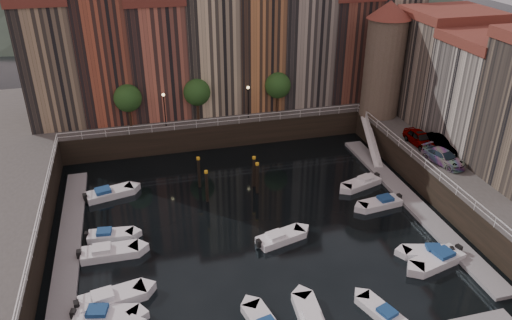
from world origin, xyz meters
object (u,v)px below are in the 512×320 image
object	(u,v)px
corner_tower	(384,58)
mooring_pilings	(229,178)
car_a	(420,139)
boat_left_2	(109,252)
car_b	(441,145)
car_c	(443,158)
gangway	(371,139)
boat_left_0	(105,315)
boat_left_1	(111,298)

from	to	relation	value
corner_tower	mooring_pilings	size ratio (longest dim) A/B	2.33
car_a	boat_left_2	bearing A→B (deg)	-170.17
corner_tower	car_b	bearing A→B (deg)	-81.61
mooring_pilings	car_a	xyz separation A→B (m)	(21.03, -0.52, 2.13)
mooring_pilings	car_c	xyz separation A→B (m)	(21.03, -5.01, 2.06)
boat_left_2	car_b	size ratio (longest dim) A/B	1.04
mooring_pilings	boat_left_2	bearing A→B (deg)	-147.06
mooring_pilings	car_b	distance (m)	22.68
gangway	boat_left_2	size ratio (longest dim) A/B	1.66
gangway	car_a	distance (m)	6.06
corner_tower	gangway	size ratio (longest dim) A/B	1.66
boat_left_0	car_a	xyz separation A→B (m)	(33.32, 14.67, 3.41)
boat_left_2	car_c	size ratio (longest dim) A/B	1.03
gangway	boat_left_1	distance (m)	34.75
corner_tower	boat_left_2	world-z (taller)	corner_tower
boat_left_0	boat_left_1	distance (m)	1.70
boat_left_0	mooring_pilings	bearing A→B (deg)	63.90
mooring_pilings	boat_left_2	distance (m)	14.42
boat_left_2	car_b	xyz separation A→B (m)	(34.51, 5.40, 3.40)
mooring_pilings	car_b	size ratio (longest dim) A/B	1.23
boat_left_0	corner_tower	bearing A→B (deg)	48.82
corner_tower	boat_left_1	size ratio (longest dim) A/B	2.62
gangway	boat_left_0	distance (m)	35.97
gangway	car_a	world-z (taller)	car_a
boat_left_0	car_c	bearing A→B (deg)	29.85
boat_left_1	boat_left_2	xyz separation A→B (m)	(-0.19, 5.73, -0.01)
boat_left_1	boat_left_2	bearing A→B (deg)	81.00
boat_left_0	gangway	bearing A→B (deg)	45.73
boat_left_0	car_c	world-z (taller)	car_c
boat_left_0	car_b	size ratio (longest dim) A/B	1.00
car_b	car_a	bearing A→B (deg)	122.77
mooring_pilings	boat_left_1	world-z (taller)	mooring_pilings
car_c	boat_left_2	bearing A→B (deg)	168.91
boat_left_0	car_c	size ratio (longest dim) A/B	0.99
corner_tower	boat_left_0	distance (m)	42.04
mooring_pilings	car_b	xyz separation A→B (m)	(22.45, -2.41, 2.14)
car_b	corner_tower	bearing A→B (deg)	94.26
car_b	boat_left_1	bearing A→B (deg)	-166.15
corner_tower	car_c	distance (m)	15.28
car_c	boat_left_1	bearing A→B (deg)	178.61
mooring_pilings	car_b	bearing A→B (deg)	-6.13
mooring_pilings	car_c	bearing A→B (deg)	-13.40
car_a	car_c	distance (m)	4.49
boat_left_0	car_b	distance (m)	37.17
mooring_pilings	car_a	size ratio (longest dim) A/B	1.30
boat_left_0	car_a	bearing A→B (deg)	36.61
boat_left_1	car_c	world-z (taller)	car_c
car_b	boat_left_0	bearing A→B (deg)	-163.92
mooring_pilings	gangway	bearing A→B (deg)	13.56
corner_tower	boat_left_1	xyz separation A→B (m)	(-32.67, -22.36, -9.80)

